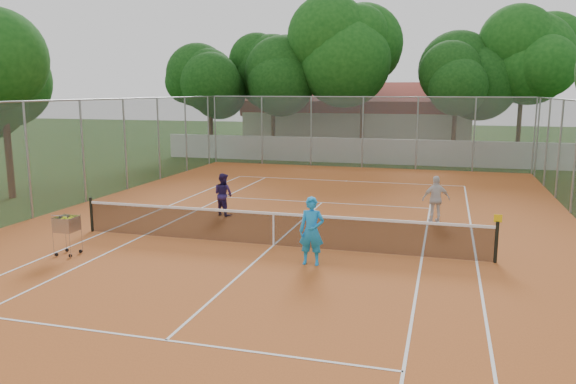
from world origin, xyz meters
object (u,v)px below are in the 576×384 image
(player_far_left, at_px, (223,194))
(player_far_right, at_px, (436,199))
(tennis_net, at_px, (274,229))
(clubhouse, at_px, (360,118))
(player_near, at_px, (312,231))
(ball_hopper, at_px, (67,234))

(player_far_left, height_order, player_far_right, player_far_right)
(player_far_left, distance_m, player_far_right, 7.26)
(tennis_net, distance_m, clubhouse, 29.12)
(player_near, distance_m, ball_hopper, 6.52)
(tennis_net, bearing_deg, ball_hopper, -154.31)
(clubhouse, bearing_deg, player_far_left, -91.90)
(clubhouse, distance_m, ball_hopper, 31.59)
(clubhouse, height_order, player_far_left, clubhouse)
(clubhouse, relative_size, player_far_left, 10.96)
(player_near, bearing_deg, tennis_net, 133.26)
(ball_hopper, bearing_deg, clubhouse, 103.89)
(tennis_net, height_order, clubhouse, clubhouse)
(tennis_net, height_order, player_far_left, player_far_left)
(clubhouse, height_order, player_far_right, clubhouse)
(tennis_net, height_order, ball_hopper, ball_hopper)
(player_near, bearing_deg, ball_hopper, -173.56)
(player_near, bearing_deg, player_far_left, 130.33)
(player_near, relative_size, player_far_right, 1.11)
(clubhouse, bearing_deg, player_near, -83.54)
(clubhouse, height_order, player_near, clubhouse)
(clubhouse, distance_m, player_near, 30.63)
(player_near, bearing_deg, player_far_right, 60.24)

